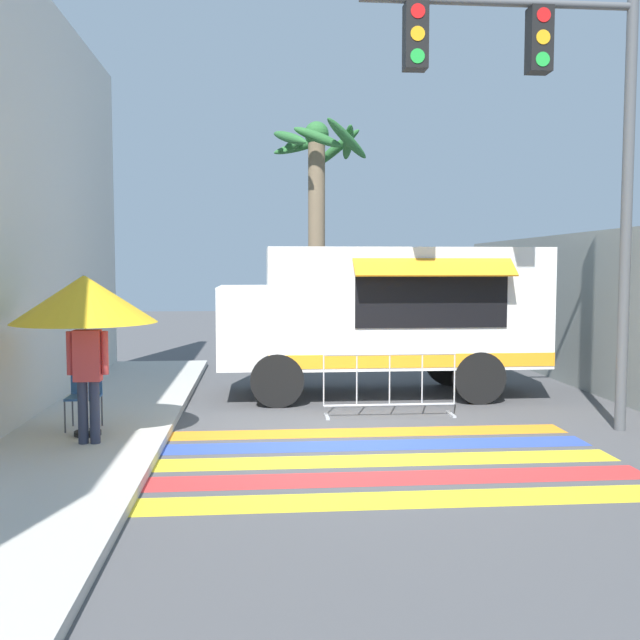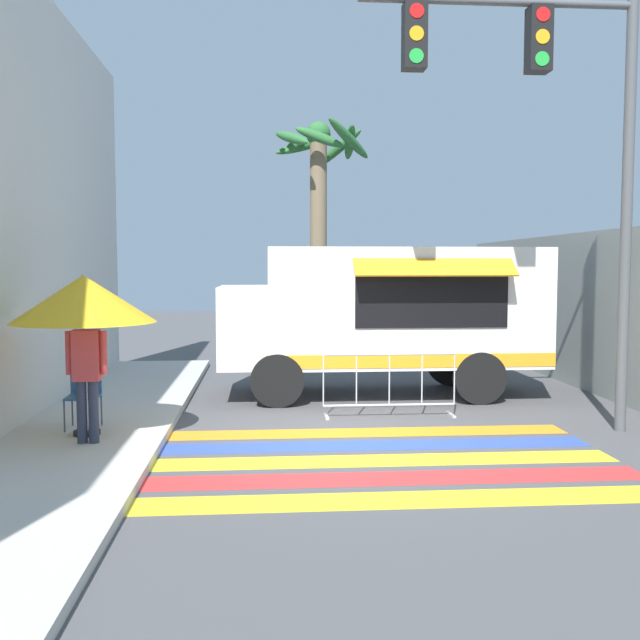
# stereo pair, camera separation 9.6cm
# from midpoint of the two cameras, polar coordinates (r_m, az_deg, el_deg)

# --- Properties ---
(ground_plane) EXTENTS (60.00, 60.00, 0.00)m
(ground_plane) POSITION_cam_midpoint_polar(r_m,az_deg,el_deg) (10.00, 2.87, -9.73)
(ground_plane) COLOR #4C4C4F
(concrete_wall_right) EXTENTS (0.20, 16.00, 3.10)m
(concrete_wall_right) POSITION_cam_midpoint_polar(r_m,az_deg,el_deg) (14.18, 22.34, 0.43)
(concrete_wall_right) COLOR gray
(concrete_wall_right) RESTS_ON ground_plane
(crosswalk_painted) EXTENTS (6.40, 3.60, 0.01)m
(crosswalk_painted) POSITION_cam_midpoint_polar(r_m,az_deg,el_deg) (9.07, 3.67, -11.17)
(crosswalk_painted) COLOR yellow
(crosswalk_painted) RESTS_ON ground_plane
(food_truck) EXTENTS (5.95, 2.64, 2.77)m
(food_truck) POSITION_cam_midpoint_polar(r_m,az_deg,el_deg) (13.40, 4.90, 0.73)
(food_truck) COLOR white
(food_truck) RESTS_ON ground_plane
(traffic_signal_pole) EXTENTS (4.11, 0.29, 6.61)m
(traffic_signal_pole) POSITION_cam_midpoint_polar(r_m,az_deg,el_deg) (11.01, 17.78, 15.90)
(traffic_signal_pole) COLOR #515456
(traffic_signal_pole) RESTS_ON ground_plane
(patio_umbrella) EXTENTS (1.93, 1.93, 2.19)m
(patio_umbrella) POSITION_cam_midpoint_polar(r_m,az_deg,el_deg) (10.13, -18.13, 1.58)
(patio_umbrella) COLOR black
(patio_umbrella) RESTS_ON sidewalk_left
(folding_chair) EXTENTS (0.44, 0.44, 0.89)m
(folding_chair) POSITION_cam_midpoint_polar(r_m,az_deg,el_deg) (10.76, -18.09, -5.37)
(folding_chair) COLOR #4C4C51
(folding_chair) RESTS_ON sidewalk_left
(vendor_person) EXTENTS (0.53, 0.23, 1.75)m
(vendor_person) POSITION_cam_midpoint_polar(r_m,az_deg,el_deg) (9.73, -17.90, -3.60)
(vendor_person) COLOR #2D3347
(vendor_person) RESTS_ON sidewalk_left
(barricade_front) EXTENTS (2.17, 0.44, 1.03)m
(barricade_front) POSITION_cam_midpoint_polar(r_m,az_deg,el_deg) (11.61, 5.80, -5.19)
(barricade_front) COLOR #B7BABF
(barricade_front) RESTS_ON ground_plane
(palm_tree) EXTENTS (2.48, 2.53, 5.96)m
(palm_tree) POSITION_cam_midpoint_polar(r_m,az_deg,el_deg) (17.72, 0.13, 9.48)
(palm_tree) COLOR #7A664C
(palm_tree) RESTS_ON ground_plane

